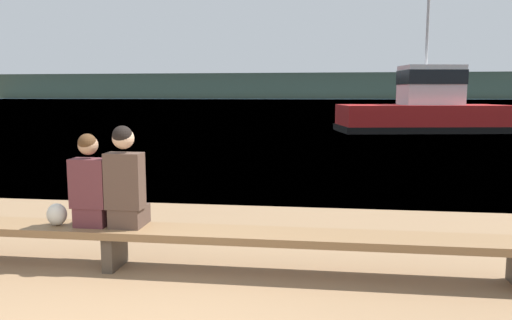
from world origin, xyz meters
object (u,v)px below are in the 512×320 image
(bench_main, at_px, (114,233))
(person_right, at_px, (126,182))
(person_left, at_px, (91,186))
(tugboat_red, at_px, (424,111))
(shopping_bag, at_px, (57,214))

(bench_main, bearing_deg, person_right, 2.85)
(bench_main, relative_size, person_left, 8.84)
(person_right, relative_size, tugboat_red, 0.13)
(person_right, relative_size, shopping_bag, 4.51)
(bench_main, height_order, person_left, person_left)
(person_right, bearing_deg, bench_main, -177.15)
(bench_main, height_order, tugboat_red, tugboat_red)
(person_left, bearing_deg, shopping_bag, -174.56)
(person_left, bearing_deg, bench_main, -2.58)
(shopping_bag, bearing_deg, bench_main, 2.36)
(shopping_bag, height_order, tugboat_red, tugboat_red)
(shopping_bag, bearing_deg, tugboat_red, 69.35)
(person_left, xyz_separation_m, tugboat_red, (7.37, 20.56, 0.13))
(bench_main, xyz_separation_m, tugboat_red, (7.13, 20.57, 0.64))
(bench_main, height_order, person_right, person_right)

